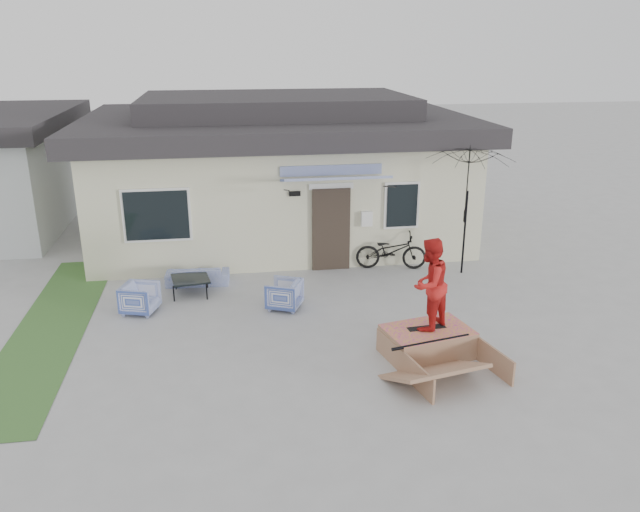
{
  "coord_description": "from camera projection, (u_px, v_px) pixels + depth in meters",
  "views": [
    {
      "loc": [
        -1.61,
        -10.32,
        5.55
      ],
      "look_at": [
        0.3,
        1.8,
        1.3
      ],
      "focal_mm": 35.22,
      "sensor_mm": 36.0,
      "label": 1
    }
  ],
  "objects": [
    {
      "name": "ground",
      "position": [
        319.0,
        354.0,
        11.69
      ],
      "size": [
        90.0,
        90.0,
        0.0
      ],
      "primitive_type": "plane",
      "color": "#A2A2A2",
      "rests_on": "ground"
    },
    {
      "name": "skateboard",
      "position": [
        427.0,
        327.0,
        11.54
      ],
      "size": [
        0.73,
        0.24,
        0.05
      ],
      "primitive_type": "cube",
      "rotation": [
        0.0,
        0.0,
        0.09
      ],
      "color": "black",
      "rests_on": "skate_ramp"
    },
    {
      "name": "skater",
      "position": [
        429.0,
        283.0,
        11.25
      ],
      "size": [
        1.06,
        1.03,
        1.71
      ],
      "primitive_type": "imported",
      "rotation": [
        0.0,
        0.0,
        3.83
      ],
      "color": "red",
      "rests_on": "skateboard"
    },
    {
      "name": "patio_umbrella",
      "position": [
        467.0,
        205.0,
        15.18
      ],
      "size": [
        2.11,
        1.95,
        2.2
      ],
      "color": "black",
      "rests_on": "ground"
    },
    {
      "name": "bicycle",
      "position": [
        391.0,
        247.0,
        15.87
      ],
      "size": [
        1.87,
        0.96,
        1.14
      ],
      "primitive_type": "imported",
      "rotation": [
        0.0,
        0.0,
        1.38
      ],
      "color": "black",
      "rests_on": "ground"
    },
    {
      "name": "armchair_right",
      "position": [
        284.0,
        293.0,
        13.57
      ],
      "size": [
        0.86,
        0.88,
        0.7
      ],
      "primitive_type": "imported",
      "rotation": [
        0.0,
        0.0,
        -1.99
      ],
      "color": "#3049A3",
      "rests_on": "ground"
    },
    {
      "name": "grass_strip",
      "position": [
        52.0,
        327.0,
        12.79
      ],
      "size": [
        1.4,
        8.0,
        0.01
      ],
      "primitive_type": "cube",
      "color": "#37632D",
      "rests_on": "ground"
    },
    {
      "name": "skate_ramp",
      "position": [
        427.0,
        342.0,
        11.58
      ],
      "size": [
        1.93,
        2.33,
        0.51
      ],
      "primitive_type": null,
      "rotation": [
        0.0,
        0.0,
        0.21
      ],
      "color": "#92674C",
      "rests_on": "ground"
    },
    {
      "name": "armchair_left",
      "position": [
        140.0,
        297.0,
        13.36
      ],
      "size": [
        0.82,
        0.85,
        0.71
      ],
      "primitive_type": "imported",
      "rotation": [
        0.0,
        0.0,
        1.27
      ],
      "color": "#3049A3",
      "rests_on": "ground"
    },
    {
      "name": "coffee_table",
      "position": [
        191.0,
        286.0,
        14.35
      ],
      "size": [
        0.93,
        0.93,
        0.4
      ],
      "primitive_type": "cube",
      "rotation": [
        0.0,
        0.0,
        0.16
      ],
      "color": "black",
      "rests_on": "ground"
    },
    {
      "name": "loveseat",
      "position": [
        197.0,
        272.0,
        14.96
      ],
      "size": [
        1.51,
        0.52,
        0.58
      ],
      "primitive_type": "imported",
      "rotation": [
        0.0,
        0.0,
        3.09
      ],
      "color": "#3049A3",
      "rests_on": "ground"
    },
    {
      "name": "house",
      "position": [
        277.0,
        168.0,
        18.51
      ],
      "size": [
        10.8,
        8.49,
        4.1
      ],
      "color": "beige",
      "rests_on": "ground"
    }
  ]
}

